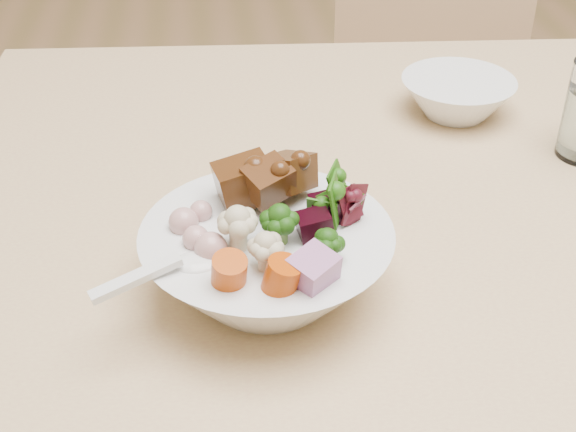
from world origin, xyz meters
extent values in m
cylinder|color=#D2B67C|center=(-0.64, 0.42, 0.35)|extent=(0.06, 0.06, 0.70)
cube|color=tan|center=(-0.07, 0.66, 0.39)|extent=(0.47, 0.47, 0.04)
cube|color=tan|center=(-0.01, 0.81, 0.59)|extent=(0.35, 0.16, 0.40)
cylinder|color=tan|center=(-0.27, 0.58, 0.19)|extent=(0.03, 0.03, 0.37)
cylinder|color=tan|center=(0.01, 0.46, 0.19)|extent=(0.03, 0.03, 0.37)
cylinder|color=tan|center=(-0.16, 0.86, 0.19)|extent=(0.03, 0.03, 0.37)
cylinder|color=tan|center=(0.13, 0.74, 0.19)|extent=(0.03, 0.03, 0.37)
sphere|color=black|center=(-0.38, -0.07, 0.82)|extent=(0.03, 0.03, 0.03)
sphere|color=beige|center=(-0.42, -0.08, 0.82)|extent=(0.04, 0.04, 0.04)
cube|color=black|center=(-0.34, -0.05, 0.81)|extent=(0.04, 0.04, 0.02)
cube|color=#985C8B|center=(-0.37, -0.13, 0.81)|extent=(0.04, 0.05, 0.04)
cylinder|color=#AD4104|center=(-0.43, -0.12, 0.81)|extent=(0.03, 0.03, 0.03)
sphere|color=tan|center=(-0.45, -0.07, 0.81)|extent=(0.02, 0.02, 0.02)
ellipsoid|color=white|center=(-0.45, -0.09, 0.80)|extent=(0.05, 0.04, 0.01)
cube|color=white|center=(-0.50, -0.11, 0.81)|extent=(0.07, 0.04, 0.02)
camera|label=1|loc=(-0.44, -0.59, 1.18)|focal=50.00mm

